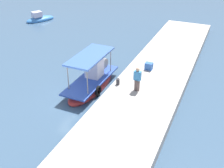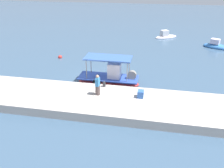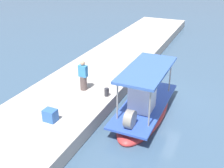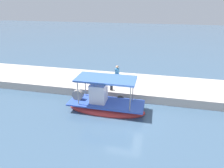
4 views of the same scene
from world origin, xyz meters
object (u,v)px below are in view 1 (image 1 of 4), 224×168
Objects in this scene: cargo_crate at (149,66)px; main_fishing_boat at (92,81)px; mooring_bollard at (118,82)px; moored_boat_near at (40,19)px; fisherman_near_bollard at (137,80)px.

main_fishing_boat is at bearing 132.95° from cargo_crate.
cargo_crate reaches higher than mooring_bollard.
cargo_crate is (3.08, -1.26, 0.06)m from mooring_bollard.
cargo_crate is at bearing -47.05° from main_fishing_boat.
moored_boat_near is (8.87, 16.86, -0.72)m from cargo_crate.
moored_boat_near is at bearing 54.56° from fisherman_near_bollard.
mooring_bollard is 19.67m from moored_boat_near.
main_fishing_boat reaches higher than fisherman_near_bollard.
fisherman_near_bollard is at bearing -176.78° from cargo_crate.
fisherman_near_bollard reaches higher than mooring_bollard.
cargo_crate reaches higher than moored_boat_near.
cargo_crate is 19.07m from moored_boat_near.
cargo_crate is (3.26, 0.18, -0.47)m from fisherman_near_bollard.
main_fishing_boat is 3.43× the size of fisherman_near_bollard.
fisherman_near_bollard is 0.41× the size of moored_boat_near.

